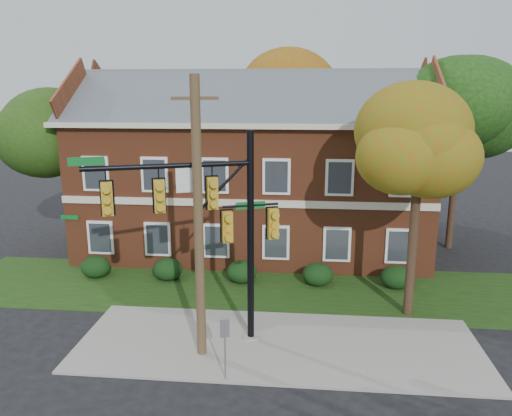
# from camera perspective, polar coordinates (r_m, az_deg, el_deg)

# --- Properties ---
(ground) EXTENTS (120.00, 120.00, 0.00)m
(ground) POSITION_cam_1_polar(r_m,az_deg,el_deg) (17.27, 2.37, -17.04)
(ground) COLOR black
(ground) RESTS_ON ground
(sidewalk) EXTENTS (14.00, 5.00, 0.08)m
(sidewalk) POSITION_cam_1_polar(r_m,az_deg,el_deg) (18.12, 2.56, -15.33)
(sidewalk) COLOR gray
(sidewalk) RESTS_ON ground
(grass_strip) EXTENTS (30.00, 6.00, 0.04)m
(grass_strip) POSITION_cam_1_polar(r_m,az_deg,el_deg) (22.63, 3.24, -9.29)
(grass_strip) COLOR #193811
(grass_strip) RESTS_ON ground
(apartment_building) EXTENTS (18.80, 8.80, 9.74)m
(apartment_building) POSITION_cam_1_polar(r_m,az_deg,el_deg) (27.22, -0.33, 5.48)
(apartment_building) COLOR brown
(apartment_building) RESTS_ON ground
(hedge_far_left) EXTENTS (1.40, 1.26, 1.05)m
(hedge_far_left) POSITION_cam_1_polar(r_m,az_deg,el_deg) (25.06, -17.84, -6.41)
(hedge_far_left) COLOR black
(hedge_far_left) RESTS_ON ground
(hedge_left) EXTENTS (1.40, 1.26, 1.05)m
(hedge_left) POSITION_cam_1_polar(r_m,az_deg,el_deg) (23.91, -10.06, -6.91)
(hedge_left) COLOR black
(hedge_left) RESTS_ON ground
(hedge_center) EXTENTS (1.40, 1.26, 1.05)m
(hedge_center) POSITION_cam_1_polar(r_m,az_deg,el_deg) (23.24, -1.65, -7.31)
(hedge_center) COLOR black
(hedge_center) RESTS_ON ground
(hedge_right) EXTENTS (1.40, 1.26, 1.05)m
(hedge_right) POSITION_cam_1_polar(r_m,az_deg,el_deg) (23.09, 7.08, -7.55)
(hedge_right) COLOR black
(hedge_right) RESTS_ON ground
(hedge_far_right) EXTENTS (1.40, 1.26, 1.05)m
(hedge_far_right) POSITION_cam_1_polar(r_m,az_deg,el_deg) (23.47, 15.73, -7.62)
(hedge_far_right) COLOR black
(hedge_far_right) RESTS_ON ground
(tree_near_right) EXTENTS (4.50, 4.25, 8.58)m
(tree_near_right) POSITION_cam_1_polar(r_m,az_deg,el_deg) (19.37, 18.97, 6.53)
(tree_near_right) COLOR black
(tree_near_right) RESTS_ON ground
(tree_left_rear) EXTENTS (5.40, 5.10, 8.88)m
(tree_left_rear) POSITION_cam_1_polar(r_m,az_deg,el_deg) (28.65, -20.55, 8.44)
(tree_left_rear) COLOR black
(tree_left_rear) RESTS_ON ground
(tree_right_rear) EXTENTS (6.30, 5.95, 10.62)m
(tree_right_rear) POSITION_cam_1_polar(r_m,az_deg,el_deg) (28.98, 23.17, 11.13)
(tree_right_rear) COLOR black
(tree_right_rear) RESTS_ON ground
(tree_far_rear) EXTENTS (6.84, 6.46, 11.52)m
(tree_far_rear) POSITION_cam_1_polar(r_m,az_deg,el_deg) (34.69, 3.29, 13.56)
(tree_far_rear) COLOR black
(tree_far_rear) RESTS_ON ground
(traffic_signal) EXTENTS (6.33, 2.51, 7.46)m
(traffic_signal) POSITION_cam_1_polar(r_m,az_deg,el_deg) (16.51, -5.15, -1.08)
(traffic_signal) COLOR gray
(traffic_signal) RESTS_ON ground
(utility_pole) EXTENTS (1.35, 0.68, 9.20)m
(utility_pole) POSITION_cam_1_polar(r_m,az_deg,el_deg) (15.90, -6.59, -1.55)
(utility_pole) COLOR #4C3B23
(utility_pole) RESTS_ON ground
(sign_post) EXTENTS (0.30, 0.08, 2.05)m
(sign_post) POSITION_cam_1_polar(r_m,az_deg,el_deg) (15.57, -3.58, -14.81)
(sign_post) COLOR slate
(sign_post) RESTS_ON ground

